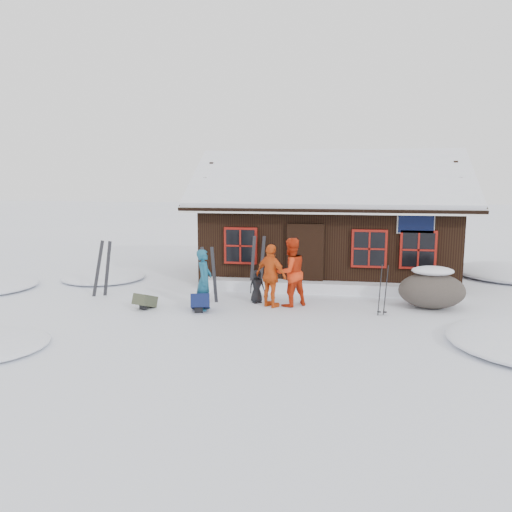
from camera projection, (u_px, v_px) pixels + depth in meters
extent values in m
plane|color=white|center=(263.00, 309.00, 13.12)|extent=(120.00, 120.00, 0.00)
cube|color=black|center=(328.00, 241.00, 17.54)|extent=(8.00, 5.00, 2.50)
cube|color=black|center=(328.00, 181.00, 15.78)|extent=(8.90, 3.14, 1.88)
cube|color=black|center=(330.00, 180.00, 18.65)|extent=(8.90, 3.14, 1.88)
cube|color=white|center=(328.00, 176.00, 15.76)|extent=(8.72, 3.07, 1.86)
cube|color=white|center=(330.00, 177.00, 18.63)|extent=(8.72, 3.07, 1.86)
cube|color=white|center=(330.00, 155.00, 17.08)|extent=(8.81, 0.22, 0.14)
cube|color=silver|center=(325.00, 211.00, 14.48)|extent=(8.90, 0.10, 0.20)
cube|color=black|center=(305.00, 258.00, 15.19)|extent=(1.00, 0.10, 2.00)
cube|color=black|center=(416.00, 223.00, 14.44)|extent=(1.00, 0.06, 0.60)
cube|color=maroon|center=(241.00, 246.00, 15.47)|extent=(1.04, 0.10, 1.14)
cube|color=black|center=(240.00, 246.00, 15.43)|extent=(0.90, 0.04, 1.00)
cube|color=maroon|center=(369.00, 249.00, 14.81)|extent=(1.04, 0.10, 1.14)
cube|color=black|center=(369.00, 249.00, 14.77)|extent=(0.90, 0.04, 1.00)
cube|color=maroon|center=(418.00, 250.00, 14.57)|extent=(1.04, 0.10, 1.14)
cube|color=black|center=(418.00, 250.00, 14.53)|extent=(0.90, 0.04, 1.00)
cube|color=white|center=(324.00, 287.00, 15.02)|extent=(7.60, 0.60, 0.35)
ellipsoid|color=white|center=(104.00, 279.00, 17.06)|extent=(2.80, 2.80, 0.34)
imported|color=navy|center=(204.00, 280.00, 12.99)|extent=(0.38, 0.58, 1.60)
imported|color=red|center=(291.00, 272.00, 13.37)|extent=(1.14, 1.11, 1.85)
imported|color=#DB5116|center=(271.00, 276.00, 13.26)|extent=(1.06, 0.88, 1.70)
imported|color=black|center=(257.00, 286.00, 13.78)|extent=(0.54, 0.49, 0.92)
ellipsoid|color=#4F453F|center=(432.00, 291.00, 13.20)|extent=(1.72, 1.29, 0.95)
ellipsoid|color=white|center=(433.00, 275.00, 13.14)|extent=(1.08, 0.78, 0.24)
cube|color=black|center=(98.00, 269.00, 14.53)|extent=(0.37, 0.20, 1.69)
cube|color=black|center=(107.00, 269.00, 14.50)|extent=(0.40, 0.15, 1.69)
cube|color=black|center=(205.00, 275.00, 13.86)|extent=(0.22, 0.09, 1.60)
cube|color=black|center=(214.00, 276.00, 13.82)|extent=(0.22, 0.09, 1.60)
cube|color=black|center=(253.00, 264.00, 15.20)|extent=(0.20, 0.16, 1.74)
cube|color=black|center=(262.00, 264.00, 15.24)|extent=(0.24, 0.08, 1.74)
cylinder|color=black|center=(380.00, 291.00, 12.50)|extent=(0.09, 0.12, 1.33)
cylinder|color=black|center=(386.00, 291.00, 12.47)|extent=(0.09, 0.12, 1.33)
cube|color=#0F1842|center=(200.00, 304.00, 12.95)|extent=(0.62, 0.73, 0.34)
cube|color=#3D422F|center=(145.00, 303.00, 13.19)|extent=(0.56, 0.64, 0.29)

